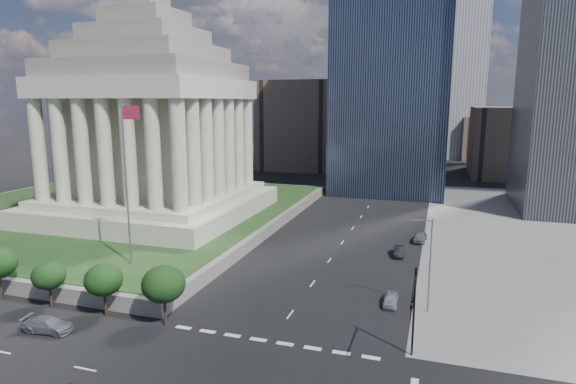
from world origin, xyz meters
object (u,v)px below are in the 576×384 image
at_px(war_memorial, 150,103).
at_px(parked_sedan_near, 391,299).
at_px(parked_sedan_mid, 399,251).
at_px(parked_sedan_far, 420,237).
at_px(flagpole, 127,174).
at_px(traffic_signal_ne, 413,307).
at_px(street_lamp_north, 429,260).
at_px(suv_grey, 48,325).

distance_m(war_memorial, parked_sedan_near, 53.26).
height_order(parked_sedan_mid, parked_sedan_far, parked_sedan_far).
xyz_separation_m(flagpole, parked_sedan_near, (31.46, 1.59, -12.47)).
relative_size(traffic_signal_ne, street_lamp_north, 0.80).
bearing_deg(street_lamp_north, suv_grey, -155.35).
bearing_deg(traffic_signal_ne, parked_sedan_mid, 96.81).
bearing_deg(flagpole, war_memorial, 116.89).
bearing_deg(suv_grey, parked_sedan_near, -67.87).
relative_size(war_memorial, street_lamp_north, 3.90).
bearing_deg(parked_sedan_mid, street_lamp_north, -79.61).
distance_m(war_memorial, traffic_signal_ne, 60.00).
bearing_deg(flagpole, suv_grey, -86.37).
xyz_separation_m(traffic_signal_ne, suv_grey, (-33.40, -4.40, -4.53)).
relative_size(suv_grey, parked_sedan_mid, 1.23).
bearing_deg(parked_sedan_far, suv_grey, -122.86).
distance_m(traffic_signal_ne, parked_sedan_far, 37.76).
xyz_separation_m(traffic_signal_ne, parked_sedan_far, (-1.00, 37.48, -4.49)).
bearing_deg(street_lamp_north, flagpole, -178.37).
relative_size(flagpole, parked_sedan_near, 5.31).
bearing_deg(traffic_signal_ne, street_lamp_north, 85.81).
distance_m(flagpole, parked_sedan_near, 33.88).
bearing_deg(traffic_signal_ne, parked_sedan_near, 103.54).
xyz_separation_m(flagpole, street_lamp_north, (35.16, 1.00, -7.45)).
bearing_deg(war_memorial, flagpole, -63.11).
xyz_separation_m(parked_sedan_near, parked_sedan_far, (1.86, 25.58, 0.12)).
bearing_deg(traffic_signal_ne, flagpole, 163.29).
bearing_deg(street_lamp_north, parked_sedan_far, 94.00).
bearing_deg(parked_sedan_mid, parked_sedan_near, -91.05).
height_order(war_memorial, parked_sedan_far, war_memorial).
xyz_separation_m(parked_sedan_near, parked_sedan_mid, (-0.64, 17.39, 0.02)).
xyz_separation_m(flagpole, parked_sedan_far, (33.33, 27.18, -12.35)).
xyz_separation_m(traffic_signal_ne, parked_sedan_mid, (-3.50, 29.29, -4.59)).
bearing_deg(parked_sedan_mid, traffic_signal_ne, -86.33).
distance_m(war_memorial, suv_grey, 45.80).
xyz_separation_m(war_memorial, suv_grey, (13.10, -38.70, -20.68)).
bearing_deg(parked_sedan_near, traffic_signal_ne, -78.39).
height_order(traffic_signal_ne, parked_sedan_mid, traffic_signal_ne).
bearing_deg(parked_sedan_mid, parked_sedan_far, 69.88).
relative_size(war_memorial, parked_sedan_far, 8.73).
relative_size(street_lamp_north, parked_sedan_mid, 2.48).
xyz_separation_m(war_memorial, parked_sedan_near, (43.64, -22.41, -20.76)).
bearing_deg(suv_grey, traffic_signal_ne, -88.45).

